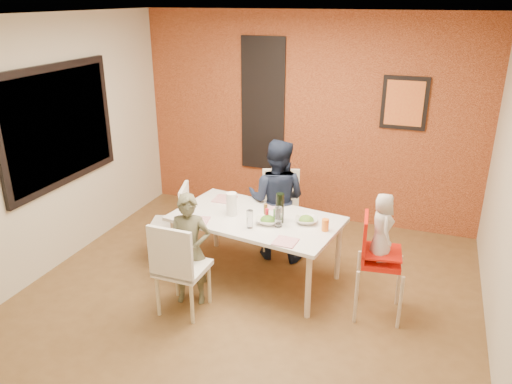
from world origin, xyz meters
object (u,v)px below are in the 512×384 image
(child_near, at_px, (190,250))
(child_far, at_px, (277,200))
(chair_far, at_px, (281,206))
(chair_left, at_px, (176,219))
(chair_near, at_px, (178,265))
(paper_towel_roll, at_px, (232,204))
(dining_table, at_px, (256,223))
(wine_bottle, at_px, (280,208))
(toddler, at_px, (382,227))
(high_chair, at_px, (376,257))

(child_near, distance_m, child_far, 1.29)
(chair_far, xyz_separation_m, chair_left, (-1.02, -0.70, -0.03))
(chair_near, distance_m, paper_towel_roll, 0.92)
(dining_table, relative_size, chair_near, 1.92)
(dining_table, bearing_deg, chair_left, 175.20)
(dining_table, height_order, chair_left, chair_left)
(child_near, relative_size, paper_towel_roll, 4.64)
(dining_table, xyz_separation_m, wine_bottle, (0.27, -0.03, 0.22))
(child_near, bearing_deg, chair_left, 111.72)
(chair_far, relative_size, toddler, 1.48)
(chair_left, bearing_deg, toddler, 65.50)
(chair_near, xyz_separation_m, wine_bottle, (0.72, 0.84, 0.33))
(dining_table, bearing_deg, high_chair, -10.16)
(high_chair, xyz_separation_m, child_near, (-1.72, -0.41, -0.04))
(wine_bottle, bearing_deg, paper_towel_roll, 179.57)
(chair_far, bearing_deg, high_chair, -56.87)
(paper_towel_roll, bearing_deg, dining_table, 6.34)
(child_far, xyz_separation_m, paper_towel_roll, (-0.31, -0.58, 0.13))
(chair_near, relative_size, child_far, 0.68)
(chair_near, bearing_deg, high_chair, -158.22)
(dining_table, distance_m, child_near, 0.78)
(chair_left, relative_size, child_near, 0.79)
(chair_near, relative_size, paper_towel_roll, 3.90)
(chair_left, relative_size, toddler, 1.40)
(chair_near, height_order, wine_bottle, wine_bottle)
(child_far, bearing_deg, high_chair, 145.97)
(toddler, bearing_deg, wine_bottle, 57.95)
(high_chair, height_order, wine_bottle, wine_bottle)
(chair_far, height_order, child_far, child_far)
(toddler, relative_size, paper_towel_roll, 2.62)
(toddler, bearing_deg, chair_near, 88.98)
(chair_left, bearing_deg, dining_table, 68.28)
(dining_table, xyz_separation_m, paper_towel_roll, (-0.26, -0.03, 0.19))
(chair_left, distance_m, paper_towel_roll, 0.82)
(chair_near, distance_m, child_far, 1.52)
(child_far, bearing_deg, dining_table, 83.35)
(chair_far, bearing_deg, toddler, -56.12)
(chair_far, distance_m, child_near, 1.50)
(chair_left, bearing_deg, high_chair, 65.27)
(chair_near, xyz_separation_m, paper_towel_roll, (0.19, 0.85, 0.30))
(chair_far, relative_size, child_near, 0.83)
(chair_far, bearing_deg, chair_left, -163.07)
(chair_near, distance_m, wine_bottle, 1.16)
(toddler, bearing_deg, child_far, 36.65)
(chair_near, xyz_separation_m, chair_far, (0.47, 1.67, -0.00))
(chair_near, xyz_separation_m, child_far, (0.50, 1.42, 0.17))
(dining_table, bearing_deg, child_near, -125.42)
(toddler, bearing_deg, child_near, 81.63)
(dining_table, relative_size, chair_left, 2.05)
(child_near, bearing_deg, dining_table, 38.82)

